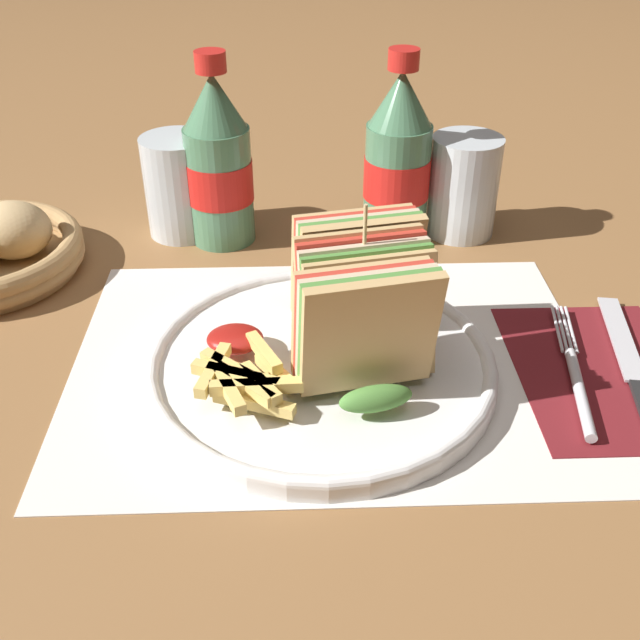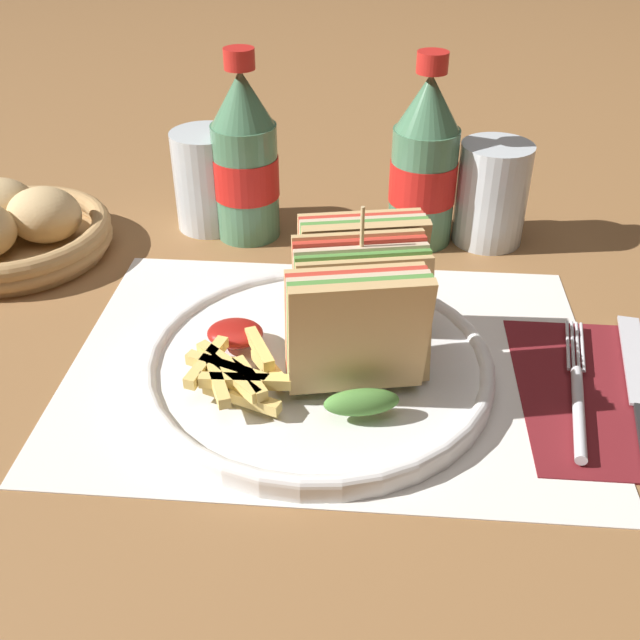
{
  "view_description": "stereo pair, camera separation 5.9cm",
  "coord_description": "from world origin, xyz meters",
  "px_view_note": "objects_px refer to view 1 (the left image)",
  "views": [
    {
      "loc": [
        -0.01,
        -0.48,
        0.38
      ],
      "look_at": [
        0.01,
        0.03,
        0.04
      ],
      "focal_mm": 42.0,
      "sensor_mm": 36.0,
      "label": 1
    },
    {
      "loc": [
        0.05,
        -0.48,
        0.38
      ],
      "look_at": [
        0.01,
        0.03,
        0.04
      ],
      "focal_mm": 42.0,
      "sensor_mm": 36.0,
      "label": 2
    }
  ],
  "objects_px": {
    "fork": "(576,378)",
    "coke_bottle_far": "(398,161)",
    "club_sandwich": "(362,302)",
    "glass_near": "(463,193)",
    "plate_main": "(321,364)",
    "coke_bottle_near": "(218,164)",
    "glass_far": "(180,192)",
    "knife": "(632,368)"
  },
  "relations": [
    {
      "from": "fork",
      "to": "coke_bottle_far",
      "type": "bearing_deg",
      "value": 122.59
    },
    {
      "from": "club_sandwich",
      "to": "glass_near",
      "type": "relative_size",
      "value": 1.65
    },
    {
      "from": "plate_main",
      "to": "coke_bottle_near",
      "type": "xyz_separation_m",
      "value": [
        -0.1,
        0.24,
        0.07
      ]
    },
    {
      "from": "glass_far",
      "to": "glass_near",
      "type": "bearing_deg",
      "value": -2.14
    },
    {
      "from": "club_sandwich",
      "to": "glass_near",
      "type": "bearing_deg",
      "value": 62.41
    },
    {
      "from": "club_sandwich",
      "to": "glass_near",
      "type": "distance_m",
      "value": 0.28
    },
    {
      "from": "coke_bottle_far",
      "to": "plate_main",
      "type": "bearing_deg",
      "value": -109.77
    },
    {
      "from": "coke_bottle_near",
      "to": "coke_bottle_far",
      "type": "relative_size",
      "value": 1.0
    },
    {
      "from": "plate_main",
      "to": "coke_bottle_near",
      "type": "bearing_deg",
      "value": 111.55
    },
    {
      "from": "club_sandwich",
      "to": "coke_bottle_far",
      "type": "distance_m",
      "value": 0.25
    },
    {
      "from": "plate_main",
      "to": "club_sandwich",
      "type": "relative_size",
      "value": 1.61
    },
    {
      "from": "club_sandwich",
      "to": "fork",
      "type": "relative_size",
      "value": 1.0
    },
    {
      "from": "coke_bottle_far",
      "to": "coke_bottle_near",
      "type": "bearing_deg",
      "value": -179.29
    },
    {
      "from": "coke_bottle_far",
      "to": "knife",
      "type": "bearing_deg",
      "value": -57.02
    },
    {
      "from": "club_sandwich",
      "to": "coke_bottle_far",
      "type": "xyz_separation_m",
      "value": [
        0.06,
        0.24,
        0.02
      ]
    },
    {
      "from": "glass_near",
      "to": "coke_bottle_far",
      "type": "bearing_deg",
      "value": -176.24
    },
    {
      "from": "club_sandwich",
      "to": "fork",
      "type": "xyz_separation_m",
      "value": [
        0.17,
        -0.03,
        -0.06
      ]
    },
    {
      "from": "fork",
      "to": "glass_near",
      "type": "xyz_separation_m",
      "value": [
        -0.04,
        0.27,
        0.04
      ]
    },
    {
      "from": "knife",
      "to": "club_sandwich",
      "type": "bearing_deg",
      "value": -173.54
    },
    {
      "from": "fork",
      "to": "coke_bottle_near",
      "type": "relative_size",
      "value": 0.89
    },
    {
      "from": "knife",
      "to": "glass_far",
      "type": "bearing_deg",
      "value": 155.11
    },
    {
      "from": "coke_bottle_near",
      "to": "club_sandwich",
      "type": "bearing_deg",
      "value": -61.99
    },
    {
      "from": "plate_main",
      "to": "coke_bottle_far",
      "type": "relative_size",
      "value": 1.43
    },
    {
      "from": "coke_bottle_far",
      "to": "glass_near",
      "type": "distance_m",
      "value": 0.08
    },
    {
      "from": "plate_main",
      "to": "knife",
      "type": "bearing_deg",
      "value": -2.02
    },
    {
      "from": "club_sandwich",
      "to": "glass_near",
      "type": "height_order",
      "value": "club_sandwich"
    },
    {
      "from": "plate_main",
      "to": "glass_far",
      "type": "distance_m",
      "value": 0.3
    },
    {
      "from": "fork",
      "to": "knife",
      "type": "height_order",
      "value": "fork"
    },
    {
      "from": "glass_near",
      "to": "coke_bottle_near",
      "type": "bearing_deg",
      "value": -178.43
    },
    {
      "from": "knife",
      "to": "coke_bottle_near",
      "type": "relative_size",
      "value": 1.05
    },
    {
      "from": "club_sandwich",
      "to": "coke_bottle_near",
      "type": "xyz_separation_m",
      "value": [
        -0.13,
        0.24,
        0.02
      ]
    },
    {
      "from": "club_sandwich",
      "to": "knife",
      "type": "relative_size",
      "value": 0.85
    },
    {
      "from": "coke_bottle_far",
      "to": "fork",
      "type": "bearing_deg",
      "value": -66.96
    },
    {
      "from": "glass_near",
      "to": "glass_far",
      "type": "height_order",
      "value": "same"
    },
    {
      "from": "plate_main",
      "to": "glass_near",
      "type": "xyz_separation_m",
      "value": [
        0.16,
        0.25,
        0.04
      ]
    },
    {
      "from": "fork",
      "to": "glass_far",
      "type": "distance_m",
      "value": 0.45
    },
    {
      "from": "plate_main",
      "to": "glass_near",
      "type": "distance_m",
      "value": 0.3
    },
    {
      "from": "club_sandwich",
      "to": "fork",
      "type": "height_order",
      "value": "club_sandwich"
    },
    {
      "from": "club_sandwich",
      "to": "coke_bottle_near",
      "type": "distance_m",
      "value": 0.27
    },
    {
      "from": "glass_near",
      "to": "club_sandwich",
      "type": "bearing_deg",
      "value": -117.59
    },
    {
      "from": "knife",
      "to": "glass_far",
      "type": "distance_m",
      "value": 0.48
    },
    {
      "from": "knife",
      "to": "coke_bottle_near",
      "type": "distance_m",
      "value": 0.44
    }
  ]
}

